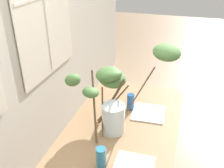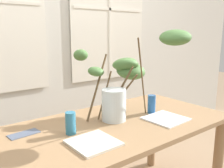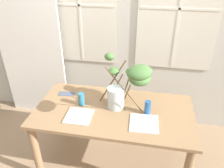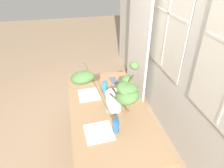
{
  "view_description": "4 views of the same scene",
  "coord_description": "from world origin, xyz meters",
  "px_view_note": "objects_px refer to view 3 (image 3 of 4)",
  "views": [
    {
      "loc": [
        -1.44,
        -0.38,
        1.92
      ],
      "look_at": [
        0.07,
        0.08,
        1.08
      ],
      "focal_mm": 41.11,
      "sensor_mm": 36.0,
      "label": 1
    },
    {
      "loc": [
        -0.98,
        -1.22,
        1.32
      ],
      "look_at": [
        -0.0,
        0.06,
        0.98
      ],
      "focal_mm": 39.22,
      "sensor_mm": 36.0,
      "label": 2
    },
    {
      "loc": [
        0.31,
        -1.75,
        2.04
      ],
      "look_at": [
        -0.02,
        0.01,
        1.02
      ],
      "focal_mm": 35.32,
      "sensor_mm": 36.0,
      "label": 3
    },
    {
      "loc": [
        1.62,
        -0.33,
        2.09
      ],
      "look_at": [
        0.01,
        0.04,
        1.05
      ],
      "focal_mm": 31.76,
      "sensor_mm": 36.0,
      "label": 4
    }
  ],
  "objects_px": {
    "drinking_glass_blue_left": "(81,99)",
    "plate_square_left": "(79,116)",
    "dining_table": "(114,119)",
    "drinking_glass_blue_right": "(148,108)",
    "plate_square_right": "(144,123)",
    "vase_with_branches": "(128,82)"
  },
  "relations": [
    {
      "from": "drinking_glass_blue_left",
      "to": "drinking_glass_blue_right",
      "type": "relative_size",
      "value": 0.97
    },
    {
      "from": "vase_with_branches",
      "to": "plate_square_left",
      "type": "bearing_deg",
      "value": -151.61
    },
    {
      "from": "vase_with_branches",
      "to": "plate_square_left",
      "type": "height_order",
      "value": "vase_with_branches"
    },
    {
      "from": "dining_table",
      "to": "plate_square_left",
      "type": "bearing_deg",
      "value": -150.76
    },
    {
      "from": "vase_with_branches",
      "to": "plate_square_right",
      "type": "bearing_deg",
      "value": -50.5
    },
    {
      "from": "dining_table",
      "to": "drinking_glass_blue_left",
      "type": "height_order",
      "value": "drinking_glass_blue_left"
    },
    {
      "from": "drinking_glass_blue_left",
      "to": "plate_square_left",
      "type": "bearing_deg",
      "value": -80.94
    },
    {
      "from": "vase_with_branches",
      "to": "plate_square_right",
      "type": "relative_size",
      "value": 2.97
    },
    {
      "from": "plate_square_right",
      "to": "drinking_glass_blue_left",
      "type": "bearing_deg",
      "value": 164.26
    },
    {
      "from": "dining_table",
      "to": "drinking_glass_blue_left",
      "type": "relative_size",
      "value": 11.66
    },
    {
      "from": "drinking_glass_blue_left",
      "to": "drinking_glass_blue_right",
      "type": "bearing_deg",
      "value": -2.37
    },
    {
      "from": "plate_square_left",
      "to": "plate_square_right",
      "type": "height_order",
      "value": "plate_square_left"
    },
    {
      "from": "dining_table",
      "to": "plate_square_right",
      "type": "xyz_separation_m",
      "value": [
        0.31,
        -0.16,
        0.12
      ]
    },
    {
      "from": "drinking_glass_blue_left",
      "to": "plate_square_left",
      "type": "xyz_separation_m",
      "value": [
        0.03,
        -0.2,
        -0.06
      ]
    },
    {
      "from": "drinking_glass_blue_right",
      "to": "plate_square_right",
      "type": "xyz_separation_m",
      "value": [
        -0.02,
        -0.15,
        -0.06
      ]
    },
    {
      "from": "dining_table",
      "to": "drinking_glass_blue_right",
      "type": "bearing_deg",
      "value": -0.42
    },
    {
      "from": "plate_square_left",
      "to": "drinking_glass_blue_left",
      "type": "bearing_deg",
      "value": 99.06
    },
    {
      "from": "drinking_glass_blue_right",
      "to": "plate_square_left",
      "type": "bearing_deg",
      "value": -165.04
    },
    {
      "from": "plate_square_right",
      "to": "vase_with_branches",
      "type": "bearing_deg",
      "value": 129.5
    },
    {
      "from": "drinking_glass_blue_left",
      "to": "plate_square_left",
      "type": "relative_size",
      "value": 0.55
    },
    {
      "from": "plate_square_left",
      "to": "dining_table",
      "type": "bearing_deg",
      "value": 29.24
    },
    {
      "from": "dining_table",
      "to": "plate_square_left",
      "type": "xyz_separation_m",
      "value": [
        -0.31,
        -0.17,
        0.12
      ]
    }
  ]
}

